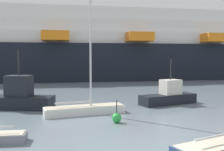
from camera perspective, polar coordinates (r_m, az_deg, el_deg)
name	(u,v)px	position (r m, az deg, el deg)	size (l,w,h in m)	color
sailboat_1	(85,107)	(19.69, -5.95, -6.87)	(6.11, 2.45, 10.75)	white
fishing_boat_2	(17,98)	(22.85, -20.05, -4.54)	(6.37, 3.41, 4.86)	black
fishing_boat_3	(169,96)	(24.09, 12.26, -4.37)	(5.57, 3.05, 4.05)	black
channel_buoy_0	(117,118)	(17.09, 1.02, -9.20)	(0.63, 0.63, 1.47)	green
cruise_ship	(19,48)	(52.08, -19.64, 5.77)	(118.21, 18.91, 18.78)	black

